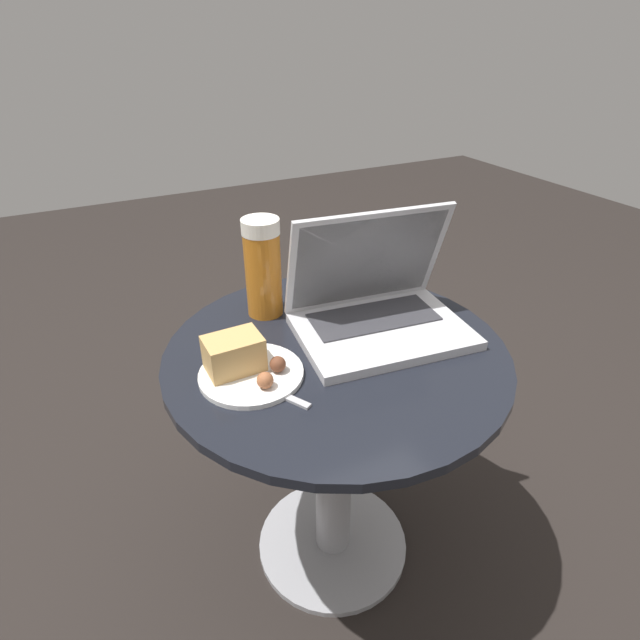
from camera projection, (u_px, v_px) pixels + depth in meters
The scene contains 6 objects.
ground_plane at pixel (332, 543), 1.19m from camera, with size 6.00×6.00×0.00m, color black.
table at pixel (335, 417), 0.98m from camera, with size 0.62×0.62×0.56m.
laptop at pixel (376, 306), 0.94m from camera, with size 0.34×0.26×0.23m.
beer_glass at pixel (263, 268), 0.96m from camera, with size 0.07×0.07×0.20m.
snack_plate at pixel (243, 363), 0.82m from camera, with size 0.17×0.17×0.07m.
fork at pixel (259, 385), 0.81m from camera, with size 0.10×0.16×0.00m.
Camera 1 is at (-0.37, -0.65, 1.07)m, focal length 28.00 mm.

